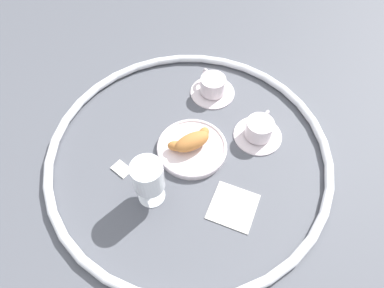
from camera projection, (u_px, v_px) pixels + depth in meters
name	position (u px, v px, depth m)	size (l,w,h in m)	color
ground_plane	(189.00, 155.00, 0.96)	(2.20, 2.20, 0.00)	#4C4F56
table_chrome_rim	(189.00, 153.00, 0.95)	(0.77, 0.77, 0.02)	silver
pastry_plate	(192.00, 148.00, 0.96)	(0.19, 0.19, 0.02)	silver
croissant_large	(191.00, 141.00, 0.94)	(0.13, 0.10, 0.04)	#AD6B33
coffee_cup_near	(213.00, 87.00, 1.07)	(0.14, 0.14, 0.06)	silver
coffee_cup_far	(259.00, 130.00, 0.98)	(0.14, 0.14, 0.06)	silver
juice_glass_left	(148.00, 178.00, 0.82)	(0.08, 0.08, 0.14)	white
sugar_packet	(121.00, 169.00, 0.93)	(0.05, 0.03, 0.01)	white
folded_napkin	(233.00, 206.00, 0.87)	(0.11, 0.11, 0.01)	silver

